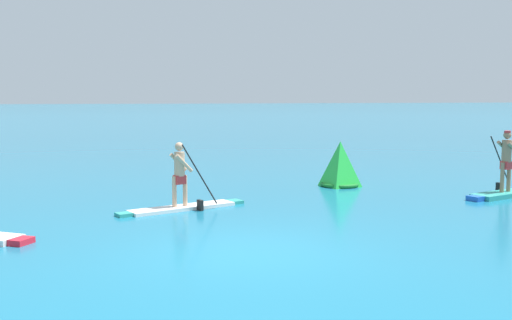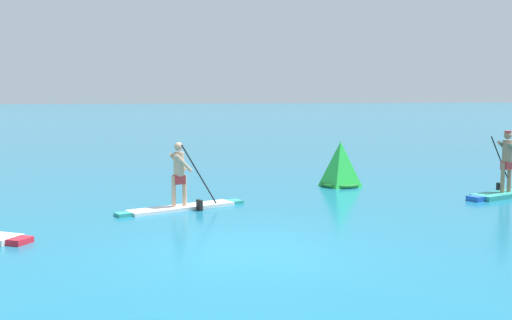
# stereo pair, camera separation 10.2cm
# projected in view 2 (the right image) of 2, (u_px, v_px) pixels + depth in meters

# --- Properties ---
(ground) EXTENTS (440.00, 440.00, 0.00)m
(ground) POSITION_uv_depth(u_px,v_px,m) (244.00, 251.00, 11.11)
(ground) COLOR #196B8C
(paddleboarder_mid_center) EXTENTS (3.35, 1.49, 1.73)m
(paddleboarder_mid_center) POSITION_uv_depth(u_px,v_px,m) (182.00, 194.00, 15.15)
(paddleboarder_mid_center) COLOR white
(paddleboarder_mid_center) RESTS_ON ground
(paddleboarder_far_right) EXTENTS (3.12, 1.39, 1.85)m
(paddleboarder_far_right) POSITION_uv_depth(u_px,v_px,m) (508.00, 183.00, 17.13)
(paddleboarder_far_right) COLOR teal
(paddleboarder_far_right) RESTS_ON ground
(race_marker_buoy) EXTENTS (1.37, 1.37, 1.40)m
(race_marker_buoy) POSITION_uv_depth(u_px,v_px,m) (340.00, 166.00, 19.03)
(race_marker_buoy) COLOR green
(race_marker_buoy) RESTS_ON ground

